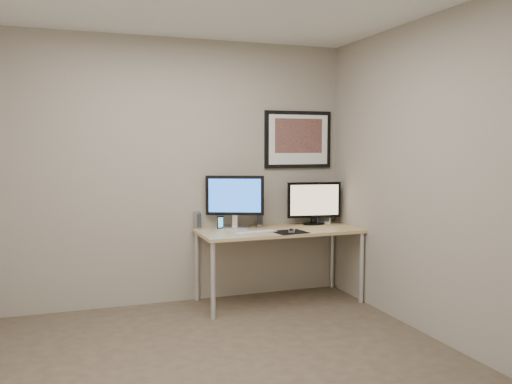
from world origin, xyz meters
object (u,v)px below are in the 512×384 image
Objects in this scene: speaker_left at (197,220)px; keyboard at (256,232)px; monitor_tv at (314,202)px; speaker_right at (259,216)px; framed_art at (298,139)px; monitor_large at (235,199)px; desk at (279,236)px; fan_unit at (323,213)px; phone_dock at (220,223)px.

speaker_left is 0.39× the size of keyboard.
keyboard is at bearing -148.20° from monitor_tv.
monitor_tv reaches higher than speaker_right.
framed_art is 3.69× the size of speaker_right.
speaker_left is at bearing -174.42° from monitor_large.
framed_art is 1.76× the size of keyboard.
desk is 0.57m from monitor_large.
framed_art is at bearing 43.46° from desk.
monitor_large is at bearing -169.68° from framed_art.
monitor_tv reaches higher than desk.
fan_unit is (1.00, 0.04, -0.18)m from monitor_large.
fan_unit is (0.90, 0.38, 0.10)m from keyboard.
speaker_right is (0.29, 0.09, -0.19)m from monitor_large.
monitor_large is 2.71× the size of speaker_right.
desk is at bearing -136.54° from framed_art.
phone_dock is (-1.03, -0.04, -0.17)m from monitor_tv.
framed_art is at bearing 135.62° from monitor_tv.
keyboard is at bearing -51.14° from monitor_large.
desk is at bearing -150.42° from monitor_tv.
keyboard is at bearing -101.15° from speaker_right.
keyboard is (-0.19, -0.43, -0.09)m from speaker_right.
monitor_tv is at bearing -7.56° from phone_dock.
desk is 1.07m from framed_art.
speaker_left is at bearing 124.42° from keyboard.
framed_art is 1.24m from phone_dock.
desk is at bearing 14.32° from keyboard.
desk is 0.60m from phone_dock.
monitor_tv is 3.38× the size of speaker_left.
monitor_large reaches higher than keyboard.
monitor_tv reaches higher than keyboard.
speaker_left is at bearing -168.66° from speaker_right.
keyboard is at bearing -143.64° from framed_art.
speaker_left is 1.19× the size of phone_dock.
monitor_large is 2.49× the size of fan_unit.
phone_dock is (-0.91, -0.20, -0.82)m from framed_art.
desk is 2.90× the size of monitor_large.
framed_art is (0.35, 0.33, 0.96)m from desk.
speaker_right reaches higher than desk.
monitor_large is at bearing -149.60° from speaker_right.
phone_dock is at bearing 123.08° from keyboard.
monitor_large is 1.29× the size of keyboard.
phone_dock is at bearing -61.19° from speaker_left.
monitor_tv is 1.24m from speaker_left.
fan_unit reaches higher than speaker_right.
speaker_left is at bearing -176.88° from monitor_tv.
framed_art reaches higher than phone_dock.
speaker_left is 0.26m from phone_dock.
monitor_tv reaches higher than speaker_left.
monitor_large is at bearing -35.92° from speaker_left.
framed_art reaches higher than speaker_left.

